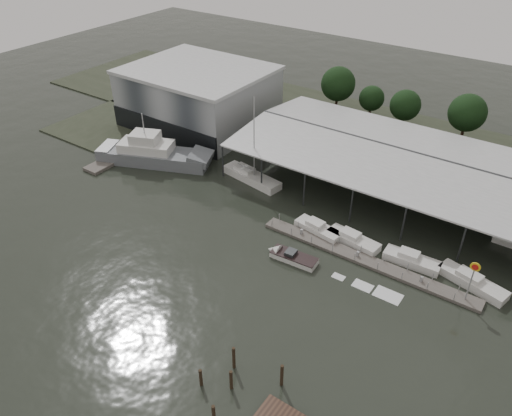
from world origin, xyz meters
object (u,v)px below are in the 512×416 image
Objects in this scene: white_sailboat at (251,177)px; speedboat_underway at (290,256)px; shell_fuel_sign at (473,275)px; grey_trawler at (154,154)px.

white_sailboat reaches higher than speedboat_underway.
grey_trawler is at bearing 176.03° from shell_fuel_sign.
speedboat_underway is at bearing -166.32° from shell_fuel_sign.
shell_fuel_sign reaches higher than speedboat_underway.
grey_trawler is 32.22m from speedboat_underway.
white_sailboat is at bearing -44.35° from speedboat_underway.
grey_trawler is 1.37× the size of white_sailboat.
shell_fuel_sign is 0.32× the size of speedboat_underway.
grey_trawler reaches higher than speedboat_underway.
shell_fuel_sign is at bearing -3.86° from white_sailboat.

